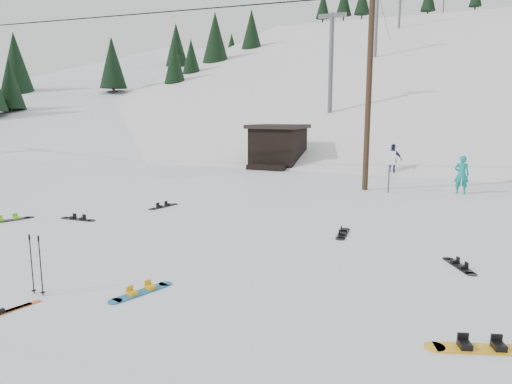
% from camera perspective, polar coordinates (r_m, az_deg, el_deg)
% --- Properties ---
extents(ground, '(200.00, 200.00, 0.00)m').
position_cam_1_polar(ground, '(9.66, -15.44, -11.55)').
color(ground, silver).
rests_on(ground, ground).
extents(ski_slope, '(60.00, 85.24, 65.97)m').
position_cam_1_polar(ski_slope, '(64.05, 18.09, -4.66)').
color(ski_slope, white).
rests_on(ski_slope, ground).
extents(ridge_left, '(47.54, 95.03, 58.38)m').
position_cam_1_polar(ridge_left, '(70.50, -13.06, -2.29)').
color(ridge_left, silver).
rests_on(ridge_left, ground).
extents(treeline_left, '(20.00, 64.00, 10.00)m').
position_cam_1_polar(treeline_left, '(61.61, -16.44, 6.19)').
color(treeline_left, black).
rests_on(treeline_left, ground).
extents(treeline_crest, '(50.00, 6.00, 10.00)m').
position_cam_1_polar(treeline_crest, '(93.13, 20.53, 7.06)').
color(treeline_crest, black).
rests_on(treeline_crest, ski_slope).
extents(utility_pole, '(2.00, 0.26, 9.00)m').
position_cam_1_polar(utility_pole, '(21.27, 13.94, 12.82)').
color(utility_pole, '#3A2819').
rests_on(utility_pole, ground).
extents(trail_sign, '(0.50, 0.09, 1.85)m').
position_cam_1_polar(trail_sign, '(20.76, 16.34, 3.37)').
color(trail_sign, '#595B60').
rests_on(trail_sign, ground).
extents(lift_hut, '(3.40, 4.10, 2.75)m').
position_cam_1_polar(lift_hut, '(29.93, 2.73, 5.78)').
color(lift_hut, black).
rests_on(lift_hut, ground).
extents(lift_tower_near, '(2.20, 0.36, 8.00)m').
position_cam_1_polar(lift_tower_near, '(38.43, 9.38, 16.25)').
color(lift_tower_near, '#595B60').
rests_on(lift_tower_near, ski_slope).
extents(lift_tower_mid, '(2.20, 0.36, 8.00)m').
position_cam_1_polar(lift_tower_mid, '(58.75, 14.86, 20.18)').
color(lift_tower_mid, '#595B60').
rests_on(lift_tower_mid, ski_slope).
extents(hero_snowboard, '(0.61, 1.38, 0.10)m').
position_cam_1_polar(hero_snowboard, '(9.38, -14.14, -11.98)').
color(hero_snowboard, '#176695').
rests_on(hero_snowboard, ground).
extents(ski_poles, '(0.33, 0.09, 1.18)m').
position_cam_1_polar(ski_poles, '(9.79, -25.79, -8.13)').
color(ski_poles, black).
rests_on(ski_poles, ground).
extents(board_scatter_a, '(1.37, 0.30, 0.10)m').
position_cam_1_polar(board_scatter_a, '(16.17, -21.36, -3.14)').
color(board_scatter_a, black).
rests_on(board_scatter_a, ground).
extents(board_scatter_b, '(0.48, 1.41, 0.10)m').
position_cam_1_polar(board_scatter_b, '(17.42, -11.50, -1.76)').
color(board_scatter_b, black).
rests_on(board_scatter_b, ground).
extents(board_scatter_c, '(0.78, 1.48, 0.11)m').
position_cam_1_polar(board_scatter_c, '(16.94, -28.55, -3.09)').
color(board_scatter_c, black).
rests_on(board_scatter_c, ground).
extents(board_scatter_d, '(0.74, 1.18, 0.09)m').
position_cam_1_polar(board_scatter_d, '(11.53, 24.04, -8.40)').
color(board_scatter_d, black).
rests_on(board_scatter_d, ground).
extents(board_scatter_e, '(1.58, 0.76, 0.12)m').
position_cam_1_polar(board_scatter_e, '(7.88, 26.34, -17.08)').
color(board_scatter_e, yellow).
rests_on(board_scatter_e, ground).
extents(board_scatter_f, '(0.39, 1.42, 0.10)m').
position_cam_1_polar(board_scatter_f, '(13.51, 10.81, -5.09)').
color(board_scatter_f, black).
rests_on(board_scatter_f, ground).
extents(skier_teal, '(0.61, 0.41, 1.67)m').
position_cam_1_polar(skier_teal, '(21.75, 24.31, 2.00)').
color(skier_teal, '#0D837E').
rests_on(skier_teal, ground).
extents(skier_navy, '(1.11, 0.66, 1.77)m').
position_cam_1_polar(skier_navy, '(26.92, 16.75, 3.90)').
color(skier_navy, '#19243F').
rests_on(skier_navy, ground).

